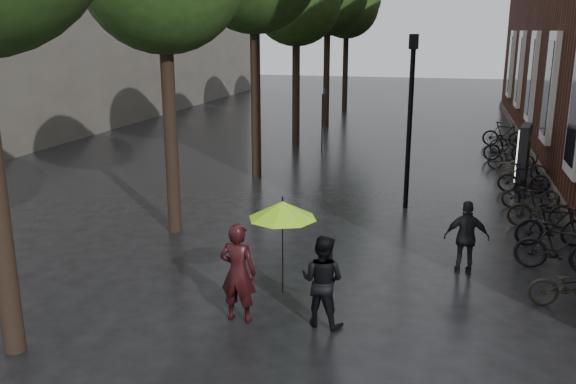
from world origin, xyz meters
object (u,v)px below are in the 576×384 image
(person_black, at_px, (322,281))
(pedestrian_walking, at_px, (467,238))
(lamp_post, at_px, (411,105))
(ad_lightbox, at_px, (523,156))
(person_burgundy, at_px, (238,273))
(parked_bicycles, at_px, (524,176))

(person_black, xyz_separation_m, pedestrian_walking, (2.36, 2.97, -0.03))
(person_black, bearing_deg, lamp_post, -84.89)
(ad_lightbox, bearing_deg, lamp_post, -124.44)
(lamp_post, bearing_deg, person_burgundy, -106.15)
(pedestrian_walking, height_order, ad_lightbox, ad_lightbox)
(ad_lightbox, bearing_deg, person_black, -100.65)
(parked_bicycles, bearing_deg, lamp_post, -140.93)
(person_black, height_order, ad_lightbox, ad_lightbox)
(parked_bicycles, xyz_separation_m, ad_lightbox, (-0.01, 0.64, 0.52))
(pedestrian_walking, bearing_deg, parked_bicycles, -108.25)
(ad_lightbox, bearing_deg, pedestrian_walking, -92.62)
(pedestrian_walking, relative_size, parked_bicycles, 0.09)
(parked_bicycles, xyz_separation_m, lamp_post, (-3.37, -2.74, 2.40))
(person_burgundy, distance_m, parked_bicycles, 11.87)
(parked_bicycles, relative_size, lamp_post, 3.57)
(parked_bicycles, distance_m, ad_lightbox, 0.83)
(person_black, height_order, lamp_post, lamp_post)
(person_black, distance_m, parked_bicycles, 11.08)
(person_burgundy, bearing_deg, parked_bicycles, -116.86)
(person_black, xyz_separation_m, ad_lightbox, (4.19, 10.89, 0.20))
(pedestrian_walking, bearing_deg, lamp_post, -75.39)
(person_black, distance_m, pedestrian_walking, 3.79)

